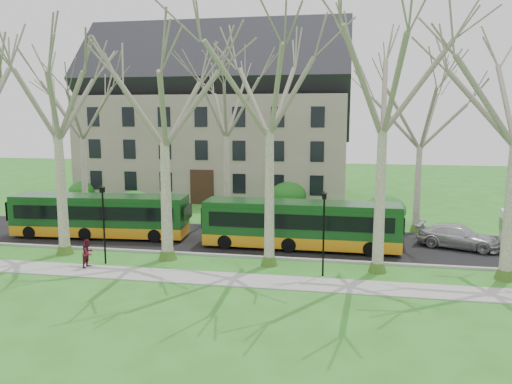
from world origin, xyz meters
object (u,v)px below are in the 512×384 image
bus_lead (100,215)px  bus_follow (301,224)px  pedestrian_b (88,253)px  sedan (458,237)px

bus_lead → bus_follow: size_ratio=0.98×
bus_follow → pedestrian_b: bearing=-151.0°
sedan → pedestrian_b: (-20.45, -7.73, 0.06)m
bus_lead → sedan: size_ratio=2.39×
bus_follow → bus_lead: bearing=178.4°
bus_follow → pedestrian_b: bus_follow is taller
bus_lead → sedan: 23.09m
bus_lead → sedan: (23.04, 1.31, -0.75)m
bus_lead → pedestrian_b: size_ratio=7.54×
bus_follow → sedan: bearing=10.9°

